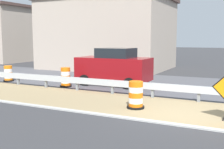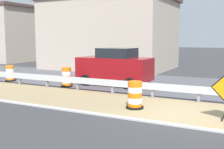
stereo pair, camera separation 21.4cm
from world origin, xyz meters
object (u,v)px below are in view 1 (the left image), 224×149
object	(u,v)px
traffic_barrel_nearest	(136,96)
utility_pole_near	(80,20)
traffic_barrel_close	(66,78)
car_lead_near_lane	(114,67)
traffic_barrel_mid	(8,74)

from	to	relation	value
traffic_barrel_nearest	utility_pole_near	xyz separation A→B (m)	(10.75, 9.45, 3.83)
traffic_barrel_close	car_lead_near_lane	size ratio (longest dim) A/B	0.26
car_lead_near_lane	utility_pole_near	xyz separation A→B (m)	(6.08, 6.24, 3.22)
traffic_barrel_close	traffic_barrel_mid	distance (m)	4.55
traffic_barrel_nearest	utility_pole_near	size ratio (longest dim) A/B	0.13
traffic_barrel_mid	traffic_barrel_nearest	bearing A→B (deg)	-106.78
traffic_barrel_mid	traffic_barrel_close	bearing A→B (deg)	-91.37
car_lead_near_lane	utility_pole_near	world-z (taller)	utility_pole_near
traffic_barrel_mid	car_lead_near_lane	distance (m)	6.97
traffic_barrel_close	car_lead_near_lane	xyz separation A→B (m)	(1.78, -2.19, 0.59)
traffic_barrel_mid	car_lead_near_lane	world-z (taller)	car_lead_near_lane
traffic_barrel_close	traffic_barrel_mid	world-z (taller)	traffic_barrel_close
car_lead_near_lane	traffic_barrel_close	bearing A→B (deg)	39.73
traffic_barrel_close	utility_pole_near	xyz separation A→B (m)	(7.86, 4.05, 3.82)
traffic_barrel_nearest	traffic_barrel_close	world-z (taller)	traffic_barrel_close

